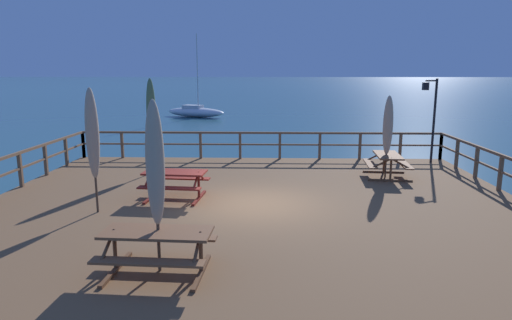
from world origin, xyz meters
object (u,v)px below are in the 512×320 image
at_px(picnic_table_back_right, 388,161).
at_px(picnic_table_mid_right, 157,242).
at_px(patio_umbrella_tall_back_left, 92,134).
at_px(patio_umbrella_tall_mid_right, 155,164).
at_px(lamp_post_hooked, 431,108).
at_px(sailboat_distant, 195,112).
at_px(patio_umbrella_short_mid, 151,113).
at_px(patio_umbrella_short_back, 388,126).
at_px(picnic_table_mid_centre, 175,179).

height_order(picnic_table_back_right, picnic_table_mid_right, same).
bearing_deg(patio_umbrella_tall_back_left, patio_umbrella_tall_mid_right, -54.29).
xyz_separation_m(picnic_table_back_right, patio_umbrella_tall_back_left, (-8.23, -4.06, 1.42)).
distance_m(lamp_post_hooked, sailboat_distant, 28.96).
distance_m(patio_umbrella_tall_back_left, sailboat_distant, 32.32).
relative_size(picnic_table_mid_right, lamp_post_hooked, 0.61).
height_order(patio_umbrella_tall_back_left, patio_umbrella_short_mid, patio_umbrella_short_mid).
xyz_separation_m(picnic_table_back_right, picnic_table_mid_right, (-5.87, -7.41, 0.01)).
bearing_deg(lamp_post_hooked, patio_umbrella_short_mid, -168.95).
bearing_deg(patio_umbrella_short_mid, sailboat_distant, 96.33).
bearing_deg(sailboat_distant, patio_umbrella_short_back, -68.70).
xyz_separation_m(patio_umbrella_tall_mid_right, sailboat_distant, (-5.15, 35.40, -2.30)).
distance_m(patio_umbrella_tall_back_left, patio_umbrella_short_back, 9.10).
relative_size(picnic_table_mid_centre, patio_umbrella_tall_mid_right, 0.59).
bearing_deg(picnic_table_mid_centre, patio_umbrella_tall_back_left, -142.76).
height_order(picnic_table_mid_centre, picnic_table_back_right, same).
relative_size(patio_umbrella_tall_back_left, lamp_post_hooked, 0.97).
bearing_deg(sailboat_distant, lamp_post_hooked, -62.86).
height_order(patio_umbrella_short_mid, lamp_post_hooked, patio_umbrella_short_mid).
height_order(patio_umbrella_short_mid, sailboat_distant, sailboat_distant).
distance_m(patio_umbrella_tall_back_left, patio_umbrella_tall_mid_right, 4.05).
height_order(picnic_table_mid_centre, patio_umbrella_short_mid, patio_umbrella_short_mid).
bearing_deg(patio_umbrella_tall_back_left, patio_umbrella_short_back, 26.18).
bearing_deg(sailboat_distant, picnic_table_mid_right, -81.74).
height_order(lamp_post_hooked, sailboat_distant, sailboat_distant).
bearing_deg(sailboat_distant, patio_umbrella_tall_back_left, -85.03).
xyz_separation_m(patio_umbrella_tall_back_left, lamp_post_hooked, (10.37, 6.44, 0.14)).
distance_m(picnic_table_back_right, patio_umbrella_tall_back_left, 9.28).
xyz_separation_m(patio_umbrella_short_back, patio_umbrella_tall_mid_right, (-5.80, -7.30, 0.21)).
xyz_separation_m(picnic_table_mid_centre, picnic_table_mid_right, (0.66, -4.65, 0.01)).
height_order(patio_umbrella_tall_mid_right, patio_umbrella_short_mid, patio_umbrella_short_mid).
relative_size(picnic_table_mid_centre, patio_umbrella_short_back, 0.67).
relative_size(picnic_table_mid_right, patio_umbrella_tall_back_left, 0.63).
bearing_deg(lamp_post_hooked, picnic_table_mid_right, -129.31).
bearing_deg(picnic_table_mid_centre, patio_umbrella_short_back, 22.83).
xyz_separation_m(picnic_table_mid_right, patio_umbrella_tall_mid_right, (0.01, 0.06, 1.37)).
xyz_separation_m(lamp_post_hooked, sailboat_distant, (-13.16, 25.67, -2.48)).
height_order(picnic_table_mid_centre, lamp_post_hooked, lamp_post_hooked).
xyz_separation_m(patio_umbrella_short_back, patio_umbrella_short_mid, (-7.88, 0.45, 0.34)).
bearing_deg(picnic_table_mid_right, picnic_table_mid_centre, 98.05).
height_order(patio_umbrella_tall_back_left, patio_umbrella_short_back, patio_umbrella_tall_back_left).
bearing_deg(lamp_post_hooked, picnic_table_back_right, -132.02).
bearing_deg(picnic_table_back_right, sailboat_distant, 111.44).
distance_m(picnic_table_mid_right, sailboat_distant, 35.85).
bearing_deg(patio_umbrella_short_back, picnic_table_back_right, 34.65).
relative_size(picnic_table_mid_centre, lamp_post_hooked, 0.56).
bearing_deg(picnic_table_mid_right, patio_umbrella_short_back, 51.75).
height_order(picnic_table_back_right, patio_umbrella_tall_mid_right, patio_umbrella_tall_mid_right).
distance_m(patio_umbrella_tall_back_left, lamp_post_hooked, 12.21).
bearing_deg(picnic_table_mid_right, lamp_post_hooked, 50.69).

